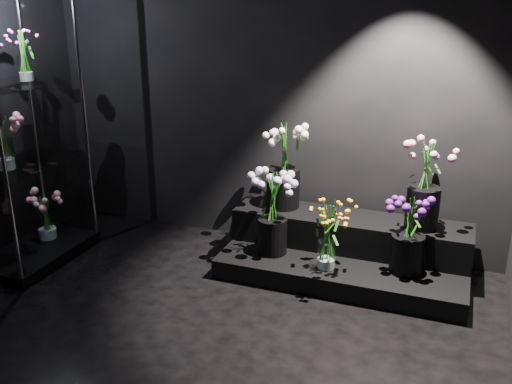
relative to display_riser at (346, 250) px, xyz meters
The scene contains 12 objects.
floor 1.81m from the display_riser, 115.88° to the right, with size 4.00×4.00×0.00m, color black.
wall_back 1.50m from the display_riser, 154.42° to the left, with size 4.00×4.00×0.00m, color black.
display_riser is the anchor object (origin of this frame).
display_case 2.73m from the display_riser, 164.09° to the right, with size 0.58×0.97×2.14m.
bouquet_orange_bells 0.42m from the display_riser, 104.90° to the right, with size 0.33×0.33×0.54m.
bouquet_lilac 0.69m from the display_riser, 159.40° to the right, with size 0.43×0.43×0.66m.
bouquet_purple 0.60m from the display_riser, 19.36° to the right, with size 0.38×0.38×0.61m.
bouquet_cream_roses 0.89m from the display_riser, 165.84° to the left, with size 0.50×0.50×0.72m.
bouquet_pink_roses 0.85m from the display_riser, ahead, with size 0.43×0.43×0.68m.
bouquet_case_pink 2.78m from the display_riser, 160.77° to the right, with size 0.38×0.38×0.41m.
bouquet_case_magenta 2.93m from the display_riser, 167.20° to the right, with size 0.26×0.26×0.38m.
bouquet_case_base_pink 2.56m from the display_riser, 168.60° to the right, with size 0.35×0.35×0.42m.
Camera 1 is at (1.56, -2.49, 2.14)m, focal length 40.00 mm.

